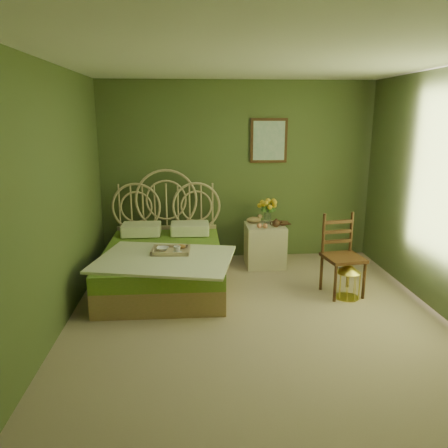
{
  "coord_description": "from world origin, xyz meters",
  "views": [
    {
      "loc": [
        -0.66,
        -4.16,
        2.11
      ],
      "look_at": [
        -0.29,
        1.0,
        0.82
      ],
      "focal_mm": 35.0,
      "sensor_mm": 36.0,
      "label": 1
    }
  ],
  "objects": [
    {
      "name": "cereal_bowl",
      "position": [
        -1.04,
        0.93,
        0.54
      ],
      "size": [
        0.16,
        0.16,
        0.04
      ],
      "primitive_type": "imported",
      "rotation": [
        0.0,
        0.0,
        -0.11
      ],
      "color": "white",
      "rests_on": "bed"
    },
    {
      "name": "book_lower",
      "position": [
        0.54,
        1.8,
        0.61
      ],
      "size": [
        0.22,
        0.26,
        0.02
      ],
      "primitive_type": "imported",
      "rotation": [
        0.0,
        0.0,
        0.31
      ],
      "color": "#381E0F",
      "rests_on": "nightstand"
    },
    {
      "name": "ceiling",
      "position": [
        0.0,
        0.0,
        2.6
      ],
      "size": [
        4.5,
        4.5,
        0.0
      ],
      "primitive_type": "plane",
      "rotation": [
        3.14,
        0.0,
        0.0
      ],
      "color": "silver",
      "rests_on": "wall_back"
    },
    {
      "name": "chair",
      "position": [
        1.12,
        0.74,
        0.54
      ],
      "size": [
        0.49,
        0.49,
        0.97
      ],
      "rotation": [
        0.0,
        0.0,
        0.16
      ],
      "color": "#331A0E",
      "rests_on": "floor"
    },
    {
      "name": "wall_back",
      "position": [
        0.0,
        2.25,
        1.3
      ],
      "size": [
        4.0,
        0.0,
        4.0
      ],
      "primitive_type": "plane",
      "rotation": [
        1.57,
        0.0,
        0.0
      ],
      "color": "#4A5E31",
      "rests_on": "floor"
    },
    {
      "name": "nightstand",
      "position": [
        0.36,
        1.79,
        0.36
      ],
      "size": [
        0.54,
        0.54,
        1.03
      ],
      "color": "beige",
      "rests_on": "floor"
    },
    {
      "name": "birdcage",
      "position": [
        1.14,
        0.55,
        0.21
      ],
      "size": [
        0.28,
        0.28,
        0.43
      ],
      "rotation": [
        0.0,
        0.0,
        -0.22
      ],
      "color": "gold",
      "rests_on": "floor"
    },
    {
      "name": "bed",
      "position": [
        -1.04,
        1.16,
        0.3
      ],
      "size": [
        1.72,
        2.18,
        1.35
      ],
      "color": "#AB7F55",
      "rests_on": "floor"
    },
    {
      "name": "coffee_cup",
      "position": [
        -0.86,
        0.82,
        0.56
      ],
      "size": [
        0.11,
        0.11,
        0.08
      ],
      "primitive_type": "imported",
      "rotation": [
        0.0,
        0.0,
        -0.31
      ],
      "color": "white",
      "rests_on": "bed"
    },
    {
      "name": "floor",
      "position": [
        0.0,
        0.0,
        0.0
      ],
      "size": [
        4.5,
        4.5,
        0.0
      ],
      "primitive_type": "plane",
      "color": "tan",
      "rests_on": "ground"
    },
    {
      "name": "book_upper",
      "position": [
        0.54,
        1.8,
        0.63
      ],
      "size": [
        0.19,
        0.23,
        0.02
      ],
      "primitive_type": "imported",
      "rotation": [
        0.0,
        0.0,
        -0.23
      ],
      "color": "#472819",
      "rests_on": "nightstand"
    },
    {
      "name": "wall_left",
      "position": [
        -2.0,
        0.0,
        1.3
      ],
      "size": [
        0.0,
        4.5,
        4.5
      ],
      "primitive_type": "plane",
      "rotation": [
        1.57,
        0.0,
        1.57
      ],
      "color": "#4A5E31",
      "rests_on": "floor"
    },
    {
      "name": "wall_art",
      "position": [
        0.46,
        2.22,
        1.75
      ],
      "size": [
        0.54,
        0.04,
        0.64
      ],
      "color": "#331A0E",
      "rests_on": "wall_back"
    }
  ]
}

